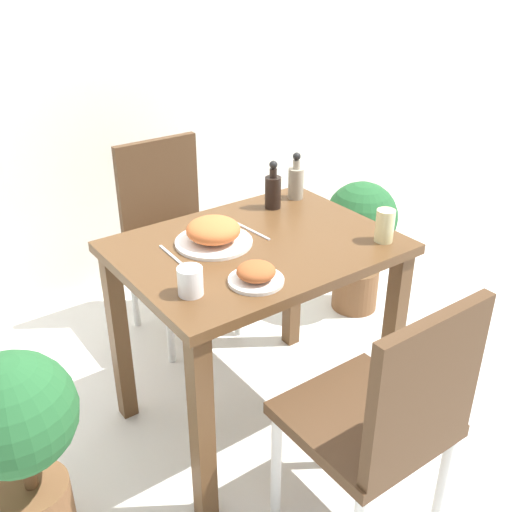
# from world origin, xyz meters

# --- Properties ---
(ground_plane) EXTENTS (16.00, 16.00, 0.00)m
(ground_plane) POSITION_xyz_m (0.00, 0.00, 0.00)
(ground_plane) COLOR silver
(wall_back) EXTENTS (8.00, 0.05, 2.60)m
(wall_back) POSITION_xyz_m (0.00, 1.31, 1.30)
(wall_back) COLOR silver
(wall_back) RESTS_ON ground_plane
(dining_table) EXTENTS (0.94, 0.70, 0.76)m
(dining_table) POSITION_xyz_m (0.00, 0.00, 0.63)
(dining_table) COLOR brown
(dining_table) RESTS_ON ground_plane
(chair_near) EXTENTS (0.42, 0.42, 0.91)m
(chair_near) POSITION_xyz_m (-0.05, -0.69, 0.52)
(chair_near) COLOR #4C331E
(chair_near) RESTS_ON ground_plane
(chair_far) EXTENTS (0.42, 0.42, 0.91)m
(chair_far) POSITION_xyz_m (0.07, 0.75, 0.52)
(chair_far) COLOR #4C331E
(chair_far) RESTS_ON ground_plane
(food_plate) EXTENTS (0.27, 0.27, 0.09)m
(food_plate) POSITION_xyz_m (-0.12, 0.08, 0.80)
(food_plate) COLOR white
(food_plate) RESTS_ON dining_table
(side_plate) EXTENTS (0.17, 0.17, 0.06)m
(side_plate) POSITION_xyz_m (-0.16, -0.22, 0.79)
(side_plate) COLOR white
(side_plate) RESTS_ON dining_table
(drink_cup) EXTENTS (0.08, 0.08, 0.09)m
(drink_cup) POSITION_xyz_m (-0.35, -0.16, 0.81)
(drink_cup) COLOR white
(drink_cup) RESTS_ON dining_table
(juice_glass) EXTENTS (0.06, 0.06, 0.12)m
(juice_glass) POSITION_xyz_m (0.37, -0.24, 0.82)
(juice_glass) COLOR beige
(juice_glass) RESTS_ON dining_table
(sauce_bottle) EXTENTS (0.06, 0.06, 0.19)m
(sauce_bottle) POSITION_xyz_m (0.37, 0.24, 0.84)
(sauce_bottle) COLOR gray
(sauce_bottle) RESTS_ON dining_table
(condiment_bottle) EXTENTS (0.06, 0.06, 0.19)m
(condiment_bottle) POSITION_xyz_m (0.24, 0.22, 0.84)
(condiment_bottle) COLOR black
(condiment_bottle) RESTS_ON dining_table
(fork_utensil) EXTENTS (0.02, 0.18, 0.00)m
(fork_utensil) POSITION_xyz_m (-0.28, 0.08, 0.77)
(fork_utensil) COLOR silver
(fork_utensil) RESTS_ON dining_table
(spoon_utensil) EXTENTS (0.03, 0.18, 0.00)m
(spoon_utensil) POSITION_xyz_m (0.04, 0.08, 0.77)
(spoon_utensil) COLOR silver
(spoon_utensil) RESTS_ON dining_table
(potted_plant_left) EXTENTS (0.36, 0.36, 0.69)m
(potted_plant_left) POSITION_xyz_m (-0.88, -0.06, 0.44)
(potted_plant_left) COLOR brown
(potted_plant_left) RESTS_ON ground_plane
(potted_plant_right) EXTENTS (0.35, 0.35, 0.68)m
(potted_plant_right) POSITION_xyz_m (0.88, 0.35, 0.42)
(potted_plant_right) COLOR brown
(potted_plant_right) RESTS_ON ground_plane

